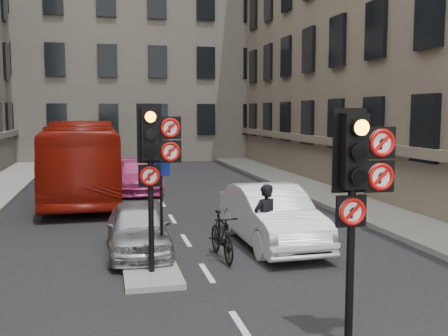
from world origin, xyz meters
name	(u,v)px	position (x,y,z in m)	size (l,w,h in m)	color
pavement_right	(358,203)	(7.20, 12.00, 0.08)	(3.00, 50.00, 0.16)	gray
centre_island	(152,274)	(-1.20, 5.00, 0.06)	(1.20, 2.00, 0.12)	gray
building_far	(129,32)	(0.00, 38.00, 10.00)	(30.00, 14.00, 20.00)	slate
signal_near	(358,176)	(1.49, 0.99, 2.58)	(0.91, 0.40, 3.58)	black
signal_far	(154,151)	(-1.11, 4.99, 2.70)	(0.91, 0.40, 3.58)	black
car_silver	(138,228)	(-1.36, 7.00, 0.64)	(1.51, 3.74, 1.28)	#999AA0
car_white	(271,216)	(2.14, 7.06, 0.79)	(1.66, 4.77, 1.57)	silver
car_pink	(136,176)	(-0.79, 17.30, 0.68)	(1.91, 4.71, 1.37)	#C93B86
bus_red	(84,159)	(-3.00, 16.54, 1.58)	(2.65, 11.32, 3.15)	maroon
motorcycle	(222,236)	(0.56, 6.00, 0.57)	(0.53, 1.89, 1.13)	black
motorcyclist	(265,220)	(1.64, 6.00, 0.89)	(0.65, 0.43, 1.79)	black
info_sign	(161,198)	(-0.90, 5.73, 1.59)	(0.39, 0.12, 2.28)	black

